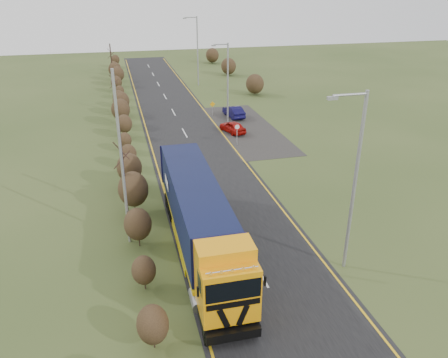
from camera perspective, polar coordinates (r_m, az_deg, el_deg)
name	(u,v)px	position (r m, az deg, el deg)	size (l,w,h in m)	color
ground	(238,233)	(27.06, 1.89, -7.03)	(160.00, 160.00, 0.00)	#36491F
road	(205,170)	(35.71, -2.51, 1.12)	(8.00, 120.00, 0.02)	black
layby	(246,128)	(46.32, 2.84, 6.64)	(6.00, 18.00, 0.02)	#292724
lane_markings	(206,172)	(35.43, -2.41, 0.96)	(7.52, 116.00, 0.01)	gold
hedgerow	(130,169)	(32.55, -12.17, 1.25)	(2.24, 102.04, 6.05)	black
lorry	(199,217)	(24.02, -3.26, -4.97)	(2.89, 14.85, 4.13)	black
car_red_hatchback	(233,127)	(44.78, 1.13, 6.81)	(1.39, 3.45, 1.18)	#A10C08
car_blue_sedan	(234,112)	(50.11, 1.27, 8.79)	(1.35, 3.87, 1.28)	#0C0A37
streetlight_near	(353,177)	(22.41, 16.54, 0.25)	(2.04, 0.19, 9.62)	gray
streetlight_mid	(227,80)	(47.13, 0.38, 12.78)	(1.80, 0.18, 8.43)	gray
streetlight_far	(197,48)	(65.70, -3.59, 16.70)	(2.06, 0.19, 9.71)	gray
left_pole	(122,162)	(24.54, -13.21, 2.12)	(0.16, 0.16, 10.15)	gray
speed_sign	(237,131)	(40.92, 1.72, 6.34)	(0.58, 0.10, 2.09)	gray
warning_board	(212,107)	(50.69, -1.52, 9.36)	(0.62, 0.11, 1.64)	gray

